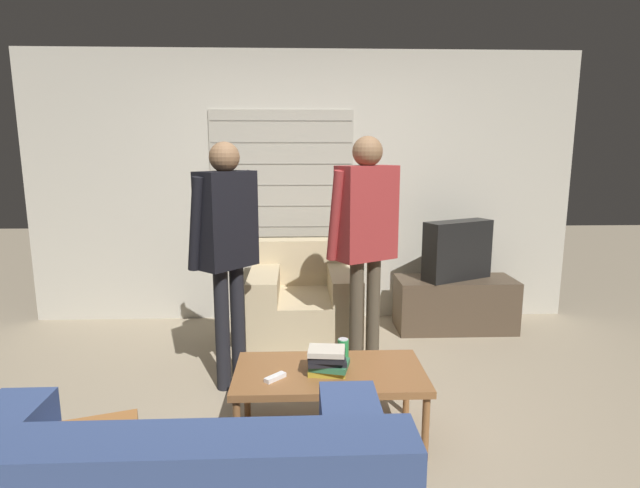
# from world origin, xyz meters

# --- Properties ---
(ground_plane) EXTENTS (16.00, 16.00, 0.00)m
(ground_plane) POSITION_xyz_m (0.00, 0.00, 0.00)
(ground_plane) COLOR gray
(wall_back) EXTENTS (5.20, 0.08, 2.55)m
(wall_back) POSITION_xyz_m (-0.01, 2.03, 1.28)
(wall_back) COLOR #BCB7A8
(wall_back) RESTS_ON ground_plane
(armchair_beige) EXTENTS (0.91, 0.91, 0.85)m
(armchair_beige) POSITION_xyz_m (0.01, 1.33, 0.34)
(armchair_beige) COLOR #C6B289
(armchair_beige) RESTS_ON ground_plane
(coffee_table) EXTENTS (1.07, 0.56, 0.41)m
(coffee_table) POSITION_xyz_m (0.14, -0.14, 0.37)
(coffee_table) COLOR brown
(coffee_table) RESTS_ON ground_plane
(tv_stand) EXTENTS (1.07, 0.45, 0.48)m
(tv_stand) POSITION_xyz_m (1.40, 1.60, 0.24)
(tv_stand) COLOR #4C3D2D
(tv_stand) RESTS_ON ground_plane
(tv) EXTENTS (0.68, 0.47, 0.53)m
(tv) POSITION_xyz_m (1.40, 1.60, 0.75)
(tv) COLOR black
(tv) RESTS_ON tv_stand
(person_left_standing) EXTENTS (0.52, 0.78, 1.69)m
(person_left_standing) POSITION_xyz_m (-0.52, 0.56, 1.07)
(person_left_standing) COLOR black
(person_left_standing) RESTS_ON ground_plane
(person_right_standing) EXTENTS (0.54, 0.82, 1.73)m
(person_right_standing) POSITION_xyz_m (0.44, 0.68, 1.10)
(person_right_standing) COLOR #4C4233
(person_right_standing) RESTS_ON ground_plane
(book_stack) EXTENTS (0.25, 0.22, 0.16)m
(book_stack) POSITION_xyz_m (0.13, -0.18, 0.49)
(book_stack) COLOR gold
(book_stack) RESTS_ON coffee_table
(soda_can) EXTENTS (0.07, 0.07, 0.13)m
(soda_can) POSITION_xyz_m (0.23, 0.02, 0.47)
(soda_can) COLOR #238E47
(soda_can) RESTS_ON coffee_table
(spare_remote) EXTENTS (0.12, 0.12, 0.02)m
(spare_remote) POSITION_xyz_m (-0.16, -0.24, 0.42)
(spare_remote) COLOR white
(spare_remote) RESTS_ON coffee_table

